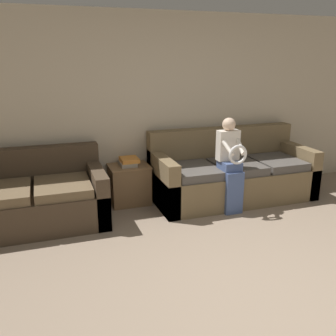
{
  "coord_description": "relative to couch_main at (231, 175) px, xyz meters",
  "views": [
    {
      "loc": [
        -1.66,
        -2.1,
        1.96
      ],
      "look_at": [
        -0.35,
        1.75,
        0.74
      ],
      "focal_mm": 40.0,
      "sensor_mm": 36.0,
      "label": 1
    }
  ],
  "objects": [
    {
      "name": "wall_back",
      "position": [
        -0.83,
        0.52,
        0.94
      ],
      "size": [
        7.22,
        0.06,
        2.55
      ],
      "color": "beige",
      "rests_on": "ground_plane"
    },
    {
      "name": "ground_plane",
      "position": [
        -0.83,
        -2.43,
        -0.34
      ],
      "size": [
        14.0,
        14.0,
        0.0
      ],
      "primitive_type": "plane",
      "color": "gray"
    },
    {
      "name": "couch_main",
      "position": [
        0.0,
        0.0,
        0.0
      ],
      "size": [
        2.25,
        0.98,
        0.96
      ],
      "color": "brown",
      "rests_on": "ground_plane"
    },
    {
      "name": "couch_side",
      "position": [
        -2.67,
        -0.02,
        -0.03
      ],
      "size": [
        1.68,
        1.0,
        0.87
      ],
      "color": "#473828",
      "rests_on": "ground_plane"
    },
    {
      "name": "child_left_seated",
      "position": [
        -0.25,
        -0.42,
        0.34
      ],
      "size": [
        0.28,
        0.37,
        1.22
      ],
      "color": "#475B8E",
      "rests_on": "ground_plane"
    },
    {
      "name": "book_stack",
      "position": [
        -1.43,
        0.26,
        0.26
      ],
      "size": [
        0.25,
        0.28,
        0.11
      ],
      "color": "gray",
      "rests_on": "side_shelf"
    },
    {
      "name": "side_shelf",
      "position": [
        -1.43,
        0.25,
        -0.06
      ],
      "size": [
        0.54,
        0.44,
        0.54
      ],
      "color": "brown",
      "rests_on": "ground_plane"
    }
  ]
}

